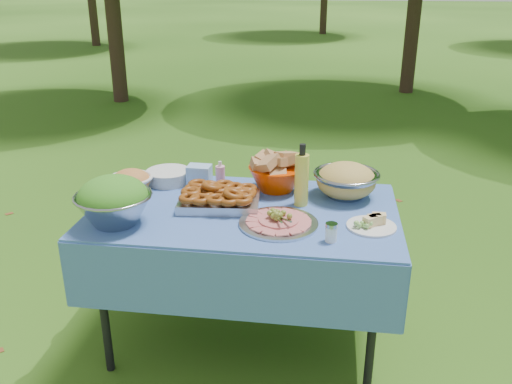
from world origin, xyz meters
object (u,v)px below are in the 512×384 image
at_px(picnic_table, 245,278).
at_px(charcuterie_platter, 279,216).
at_px(salad_bowl, 113,201).
at_px(bread_bowl, 276,172).
at_px(oil_bottle, 302,175).
at_px(pasta_bowl_steel, 346,180).
at_px(plate_stack, 168,176).

xyz_separation_m(picnic_table, charcuterie_platter, (0.18, -0.15, 0.42)).
bearing_deg(salad_bowl, bread_bowl, 37.33).
bearing_deg(bread_bowl, oil_bottle, -52.26).
distance_m(bread_bowl, pasta_bowl_steel, 0.36).
bearing_deg(bread_bowl, charcuterie_platter, -82.50).
relative_size(salad_bowl, charcuterie_platter, 0.95).
distance_m(charcuterie_platter, oil_bottle, 0.28).
distance_m(salad_bowl, oil_bottle, 0.88).
bearing_deg(salad_bowl, charcuterie_platter, 7.07).
relative_size(picnic_table, pasta_bowl_steel, 4.46).
bearing_deg(oil_bottle, pasta_bowl_steel, 33.24).
relative_size(charcuterie_platter, oil_bottle, 1.17).
distance_m(salad_bowl, plate_stack, 0.55).
xyz_separation_m(picnic_table, salad_bowl, (-0.55, -0.24, 0.49)).
xyz_separation_m(picnic_table, oil_bottle, (0.27, 0.09, 0.53)).
distance_m(salad_bowl, bread_bowl, 0.85).
bearing_deg(oil_bottle, salad_bowl, -157.77).
xyz_separation_m(bread_bowl, charcuterie_platter, (0.06, -0.42, -0.06)).
distance_m(picnic_table, pasta_bowl_steel, 0.71).
xyz_separation_m(pasta_bowl_steel, charcuterie_platter, (-0.30, -0.39, -0.05)).
bearing_deg(picnic_table, salad_bowl, -156.39).
xyz_separation_m(plate_stack, pasta_bowl_steel, (0.95, -0.07, 0.05)).
relative_size(picnic_table, charcuterie_platter, 4.06).
bearing_deg(plate_stack, picnic_table, -33.09).
distance_m(picnic_table, bread_bowl, 0.57).
bearing_deg(plate_stack, salad_bowl, -99.17).
xyz_separation_m(salad_bowl, charcuterie_platter, (0.73, 0.09, -0.07)).
relative_size(pasta_bowl_steel, charcuterie_platter, 0.91).
relative_size(plate_stack, oil_bottle, 0.77).
distance_m(bread_bowl, oil_bottle, 0.24).
bearing_deg(bread_bowl, plate_stack, 177.49).
height_order(picnic_table, salad_bowl, salad_bowl).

